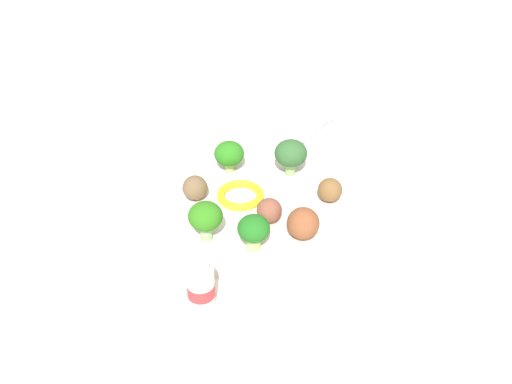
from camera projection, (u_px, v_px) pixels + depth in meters
The scene contains 15 objects.
ground_plane at pixel (256, 213), 0.88m from camera, with size 4.00×4.00×0.00m, color silver.
plate at pixel (256, 208), 0.88m from camera, with size 0.28×0.28×0.02m, color white.
broccoli_floret_mid_left at pixel (254, 230), 0.78m from camera, with size 0.04×0.04×0.05m.
broccoli_floret_near_rim at pixel (229, 154), 0.92m from camera, with size 0.04×0.04×0.05m.
broccoli_floret_front_left at pixel (291, 154), 0.91m from camera, with size 0.05×0.05×0.06m.
broccoli_floret_back_left at pixel (205, 217), 0.79m from camera, with size 0.04×0.04×0.05m.
meatball_mid_right at pixel (195, 188), 0.87m from camera, with size 0.04×0.04×0.04m, color brown.
meatball_far_rim at pixel (269, 211), 0.83m from camera, with size 0.03×0.03×0.03m, color brown.
meatball_back_left at pixel (330, 190), 0.87m from camera, with size 0.03×0.03×0.03m, color brown.
meatball_center at pixel (303, 223), 0.80m from camera, with size 0.04×0.04×0.04m, color brown.
pepper_ring_front_left at pixel (240, 196), 0.88m from camera, with size 0.07×0.07×0.01m, color yellow.
napkin at pixel (324, 134), 1.05m from camera, with size 0.17×0.12×0.01m, color white.
fork at pixel (317, 126), 1.06m from camera, with size 0.12×0.02×0.01m.
knife at pixel (336, 132), 1.05m from camera, with size 0.15×0.02×0.01m.
yogurt_bottle at pixel (201, 287), 0.72m from camera, with size 0.03×0.03×0.07m.
Camera 1 is at (-0.60, -0.35, 0.54)m, focal length 43.70 mm.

